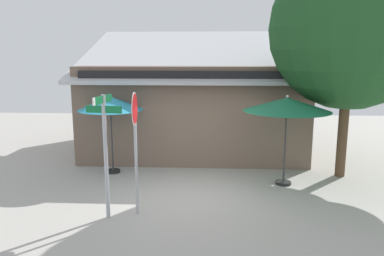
% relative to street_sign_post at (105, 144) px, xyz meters
% --- Properties ---
extents(ground_plane, '(28.00, 28.00, 0.10)m').
position_rel_street_sign_post_xyz_m(ground_plane, '(1.82, 1.44, -1.78)').
color(ground_plane, '#ADA8A0').
extents(cafe_building, '(8.28, 5.93, 4.69)m').
position_rel_street_sign_post_xyz_m(cafe_building, '(1.68, 6.69, 0.01)').
color(cafe_building, '#705B4C').
rests_on(cafe_building, ground).
extents(street_sign_post, '(0.82, 0.88, 2.82)m').
position_rel_street_sign_post_xyz_m(street_sign_post, '(0.00, 0.00, 0.00)').
color(street_sign_post, '#A8AAB2').
rests_on(street_sign_post, ground).
extents(stop_sign, '(0.07, 0.75, 2.85)m').
position_rel_street_sign_post_xyz_m(stop_sign, '(0.62, 0.26, 0.25)').
color(stop_sign, '#A8AAB2').
rests_on(stop_sign, ground).
extents(patio_umbrella_teal_left, '(1.99, 1.99, 2.49)m').
position_rel_street_sign_post_xyz_m(patio_umbrella_teal_left, '(-0.77, 3.36, 0.46)').
color(patio_umbrella_teal_left, black).
rests_on(patio_umbrella_teal_left, ground).
extents(patio_umbrella_forest_green_center, '(2.42, 2.42, 2.58)m').
position_rel_street_sign_post_xyz_m(patio_umbrella_forest_green_center, '(4.42, 2.52, 0.57)').
color(patio_umbrella_forest_green_center, black).
rests_on(patio_umbrella_forest_green_center, ground).
extents(shade_tree, '(5.26, 4.67, 6.74)m').
position_rel_street_sign_post_xyz_m(shade_tree, '(6.62, 3.25, 2.55)').
color(shade_tree, brown).
rests_on(shade_tree, ground).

